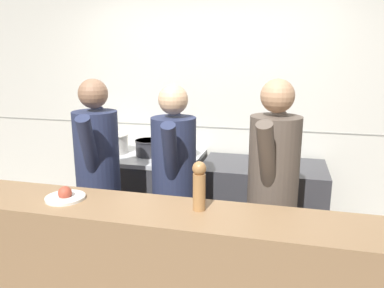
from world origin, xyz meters
The scene contains 13 objects.
wall_back_tiled centered at (0.00, 1.57, 1.30)m, with size 8.00×0.06×2.60m.
oven_range centered at (-0.57, 1.17, 0.46)m, with size 1.09×0.71×0.91m.
prep_counter centered at (0.59, 1.17, 0.45)m, with size 1.13×0.65×0.90m.
pass_counter centered at (0.03, -0.26, 0.50)m, with size 2.79×0.45×1.01m.
stock_pot centered at (-0.91, 1.17, 1.02)m, with size 0.31×0.31×0.19m.
sauce_pot centered at (-0.53, 1.15, 1.00)m, with size 0.26×0.26×0.16m.
braising_pot centered at (-0.23, 1.16, 1.02)m, with size 0.32×0.32×0.20m.
mixing_bowl_steel centered at (0.59, 1.22, 0.94)m, with size 0.22×0.22×0.09m.
plated_dish_main centered at (-0.55, -0.25, 1.03)m, with size 0.25×0.25×0.09m.
pepper_mill centered at (0.30, -0.21, 1.16)m, with size 0.08×0.08×0.29m.
chef_head_cook centered at (-0.67, 0.39, 0.95)m, with size 0.42×0.75×1.71m.
chef_sous centered at (-0.05, 0.44, 0.93)m, with size 0.40×0.73×1.67m.
chef_line centered at (0.70, 0.37, 0.96)m, with size 0.41×0.76×1.73m.
Camera 1 is at (0.75, -2.19, 1.90)m, focal length 35.00 mm.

